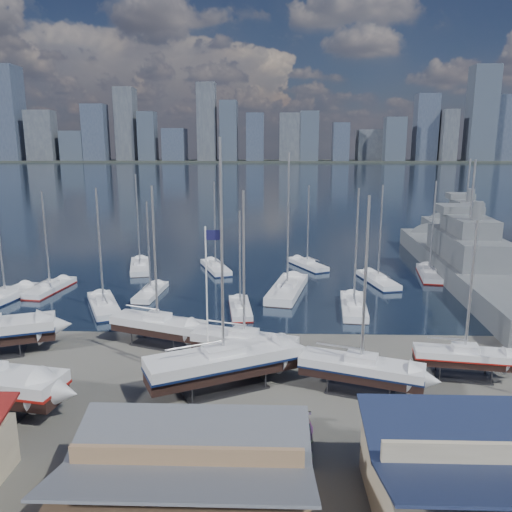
{
  "coord_description": "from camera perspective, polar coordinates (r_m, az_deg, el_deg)",
  "views": [
    {
      "loc": [
        4.14,
        -48.01,
        18.69
      ],
      "look_at": [
        2.44,
        8.0,
        6.34
      ],
      "focal_mm": 35.0,
      "sensor_mm": 36.0,
      "label": 1
    }
  ],
  "objects": [
    {
      "name": "sailboat_cradle_2",
      "position": [
        48.88,
        -11.15,
        -7.73
      ],
      "size": [
        9.63,
        5.71,
        15.26
      ],
      "rotation": [
        0.0,
        0.0,
        -0.36
      ],
      "color": "#2D2D33",
      "rests_on": "ground"
    },
    {
      "name": "sailboat_cradle_6",
      "position": [
        44.84,
        22.72,
        -10.54
      ],
      "size": [
        8.23,
        3.38,
        13.14
      ],
      "rotation": [
        0.0,
        0.0,
        -0.15
      ],
      "color": "#2D2D33",
      "rests_on": "ground"
    },
    {
      "name": "sailboat_moored_6",
      "position": [
        57.93,
        -1.81,
        -6.08
      ],
      "size": [
        3.33,
        8.42,
        12.25
      ],
      "rotation": [
        0.0,
        0.0,
        1.7
      ],
      "color": "black",
      "rests_on": "water"
    },
    {
      "name": "sailboat_moored_2",
      "position": [
        79.23,
        -13.09,
        -1.31
      ],
      "size": [
        5.24,
        10.55,
        15.34
      ],
      "rotation": [
        0.0,
        0.0,
        1.82
      ],
      "color": "black",
      "rests_on": "water"
    },
    {
      "name": "car_c",
      "position": [
        34.51,
        -11.66,
        -19.2
      ],
      "size": [
        2.93,
        5.5,
        1.47
      ],
      "primitive_type": "imported",
      "rotation": [
        0.0,
        0.0,
        0.1
      ],
      "color": "gray",
      "rests_on": "ground"
    },
    {
      "name": "sailboat_moored_9",
      "position": [
        59.41,
        11.09,
        -5.82
      ],
      "size": [
        3.75,
        10.07,
        14.85
      ],
      "rotation": [
        0.0,
        0.0,
        1.47
      ],
      "color": "black",
      "rests_on": "water"
    },
    {
      "name": "water",
      "position": [
        348.54,
        1.07,
        9.33
      ],
      "size": [
        1400.0,
        600.0,
        0.4
      ],
      "primitive_type": "cube",
      "color": "#1B2A3E",
      "rests_on": "ground"
    },
    {
      "name": "shed_blue",
      "position": [
        29.83,
        26.95,
        -22.11
      ],
      "size": [
        13.65,
        9.45,
        4.71
      ],
      "color": "#BFB293",
      "rests_on": "ground"
    },
    {
      "name": "naval_ship_east",
      "position": [
        78.1,
        22.82,
        -1.15
      ],
      "size": [
        11.67,
        53.61,
        18.79
      ],
      "rotation": [
        0.0,
        0.0,
        1.51
      ],
      "color": "#585B61",
      "rests_on": "water"
    },
    {
      "name": "sailboat_moored_3",
      "position": [
        61.31,
        -16.98,
        -5.58
      ],
      "size": [
        6.77,
        10.16,
        14.84
      ],
      "rotation": [
        0.0,
        0.0,
        2.01
      ],
      "color": "black",
      "rests_on": "water"
    },
    {
      "name": "sailboat_moored_4",
      "position": [
        65.42,
        -11.93,
        -4.15
      ],
      "size": [
        2.98,
        8.49,
        12.58
      ],
      "rotation": [
        0.0,
        0.0,
        1.49
      ],
      "color": "black",
      "rests_on": "water"
    },
    {
      "name": "sailboat_moored_5",
      "position": [
        76.93,
        -4.63,
        -1.44
      ],
      "size": [
        5.86,
        9.86,
        14.25
      ],
      "rotation": [
        0.0,
        0.0,
        1.93
      ],
      "color": "black",
      "rests_on": "water"
    },
    {
      "name": "car_b",
      "position": [
        35.1,
        -14.08,
        -18.86
      ],
      "size": [
        4.29,
        2.41,
        1.34
      ],
      "primitive_type": "imported",
      "rotation": [
        0.0,
        0.0,
        1.31
      ],
      "color": "gray",
      "rests_on": "ground"
    },
    {
      "name": "sailboat_moored_1",
      "position": [
        71.23,
        -22.43,
        -3.49
      ],
      "size": [
        3.72,
        9.42,
        13.71
      ],
      "rotation": [
        0.0,
        0.0,
        1.44
      ],
      "color": "black",
      "rests_on": "water"
    },
    {
      "name": "sailboat_cradle_5",
      "position": [
        39.98,
        11.91,
        -12.47
      ],
      "size": [
        9.77,
        5.64,
        15.29
      ],
      "rotation": [
        0.0,
        0.0,
        -0.34
      ],
      "color": "#2D2D33",
      "rests_on": "ground"
    },
    {
      "name": "sailboat_moored_11",
      "position": [
        77.25,
        19.18,
        -2.04
      ],
      "size": [
        4.33,
        10.08,
        14.6
      ],
      "rotation": [
        0.0,
        0.0,
        1.4
      ],
      "color": "black",
      "rests_on": "water"
    },
    {
      "name": "car_d",
      "position": [
        33.45,
        4.8,
        -20.17
      ],
      "size": [
        2.32,
        4.91,
        1.38
      ],
      "primitive_type": "imported",
      "rotation": [
        0.0,
        0.0,
        -0.08
      ],
      "color": "gray",
      "rests_on": "ground"
    },
    {
      "name": "naval_ship_west",
      "position": [
        106.16,
        22.62,
        2.24
      ],
      "size": [
        9.88,
        43.48,
        17.88
      ],
      "rotation": [
        0.0,
        0.0,
        1.5
      ],
      "color": "#585B61",
      "rests_on": "water"
    },
    {
      "name": "far_shore",
      "position": [
        608.28,
        1.37,
        10.77
      ],
      "size": [
        1400.0,
        80.0,
        2.2
      ],
      "primitive_type": "cube",
      "color": "#2D332D",
      "rests_on": "ground"
    },
    {
      "name": "sailboat_moored_0",
      "position": [
        69.31,
        -26.69,
        -4.31
      ],
      "size": [
        4.94,
        10.91,
        15.75
      ],
      "rotation": [
        0.0,
        0.0,
        1.38
      ],
      "color": "black",
      "rests_on": "water"
    },
    {
      "name": "sailboat_cradle_3",
      "position": [
        39.81,
        -3.73,
        -12.0
      ],
      "size": [
        12.39,
        8.43,
        19.35
      ],
      "rotation": [
        0.0,
        0.0,
        0.46
      ],
      "color": "#2D2D33",
      "rests_on": "ground"
    },
    {
      "name": "sailboat_moored_7",
      "position": [
        64.9,
        3.59,
        -4.03
      ],
      "size": [
        6.1,
        12.93,
        18.84
      ],
      "rotation": [
        0.0,
        0.0,
        1.35
      ],
      "color": "black",
      "rests_on": "water"
    },
    {
      "name": "flagpole",
      "position": [
        38.25,
        -5.5,
        -4.65
      ],
      "size": [
        1.14,
        0.12,
        12.91
      ],
      "color": "white",
      "rests_on": "ground"
    },
    {
      "name": "shed_grey",
      "position": [
        27.84,
        -7.85,
        -24.15
      ],
      "size": [
        12.6,
        8.4,
        4.17
      ],
      "color": "#8C6B4C",
      "rests_on": "ground"
    },
    {
      "name": "ground",
      "position": [
        42.56,
        -4.14,
        -13.65
      ],
      "size": [
        1400.0,
        1400.0,
        0.0
      ],
      "primitive_type": "plane",
      "color": "#605E59",
      "rests_on": "ground"
    },
    {
      "name": "sailboat_moored_10",
      "position": [
        71.57,
        13.75,
        -2.82
      ],
      "size": [
        4.66,
        9.9,
        14.27
      ],
      "rotation": [
        0.0,
        0.0,
        1.79
      ],
      "color": "black",
      "rests_on": "water"
    },
    {
      "name": "sailboat_cradle_4",
      "position": [
        44.08,
        -1.36,
        -9.77
      ],
      "size": [
        9.6,
        5.42,
        15.17
      ],
      "rotation": [
        0.0,
        0.0,
        -0.33
      ],
      "color": "#2D2D33",
      "rests_on": "ground"
    },
    {
      "name": "skyline",
      "position": [
        602.23,
        0.61,
        14.37
      ],
      "size": [
        639.14,
        43.8,
        107.69
      ],
      "color": "#475166",
      "rests_on": "far_shore"
    },
    {
      "name": "sailboat_moored_8",
      "position": [
        79.14,
        5.87,
        -1.07
      ],
      "size": [
        6.34,
        9.18,
        13.48
      ],
      "rotation": [
        0.0,
        0.0,
        2.04
      ],
      "color": "black",
      "rests_on": "water"
    }
  ]
}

